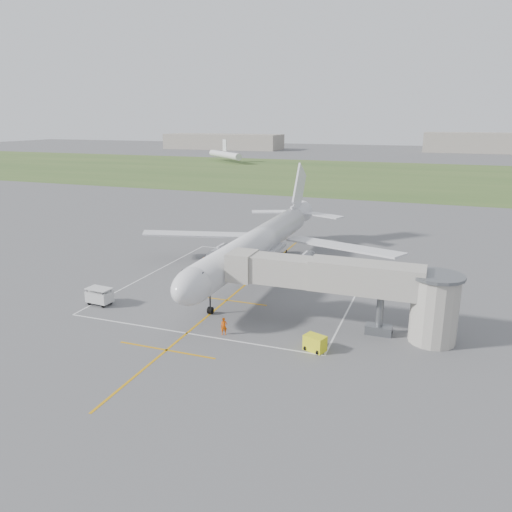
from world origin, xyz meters
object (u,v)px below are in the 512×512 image
(ramp_worker_nose, at_px, (224,326))
(ramp_worker_wing, at_px, (204,263))
(baggage_cart, at_px, (100,296))
(gpu_unit, at_px, (315,343))
(jet_bridge, at_px, (358,286))
(airliner, at_px, (258,243))

(ramp_worker_nose, bearing_deg, ramp_worker_wing, 98.79)
(baggage_cart, bearing_deg, ramp_worker_nose, -3.61)
(gpu_unit, distance_m, baggage_cart, 26.24)
(baggage_cart, bearing_deg, ramp_worker_wing, 77.77)
(gpu_unit, relative_size, ramp_worker_nose, 1.27)
(jet_bridge, distance_m, ramp_worker_nose, 13.84)
(ramp_worker_nose, relative_size, ramp_worker_wing, 0.97)
(ramp_worker_wing, bearing_deg, jet_bridge, -177.53)
(gpu_unit, distance_m, ramp_worker_nose, 9.30)
(ramp_worker_nose, height_order, ramp_worker_wing, ramp_worker_wing)
(ramp_worker_nose, xyz_separation_m, ramp_worker_wing, (-11.53, 19.24, 0.02))
(jet_bridge, distance_m, ramp_worker_wing, 27.62)
(gpu_unit, xyz_separation_m, baggage_cart, (-26.08, 2.92, 0.30))
(baggage_cart, bearing_deg, airliner, 57.71)
(ramp_worker_wing, bearing_deg, gpu_unit, 169.53)
(jet_bridge, distance_m, gpu_unit, 7.57)
(airliner, distance_m, gpu_unit, 24.09)
(airliner, distance_m, jet_bridge, 21.22)
(gpu_unit, bearing_deg, airliner, 142.64)
(jet_bridge, xyz_separation_m, baggage_cart, (-28.89, -2.84, -3.73))
(jet_bridge, xyz_separation_m, ramp_worker_wing, (-23.64, 13.76, -3.84))
(airliner, distance_m, ramp_worker_wing, 8.66)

